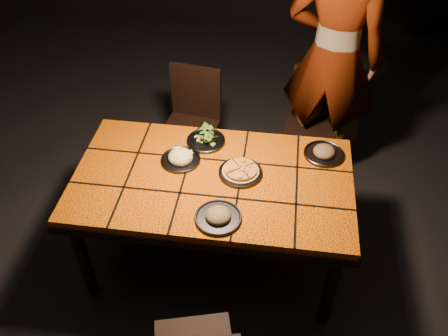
# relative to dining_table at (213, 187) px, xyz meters

# --- Properties ---
(room_shell) EXTENTS (6.04, 7.04, 3.08)m
(room_shell) POSITION_rel_dining_table_xyz_m (0.00, 0.00, 0.83)
(room_shell) COLOR black
(room_shell) RESTS_ON ground
(dining_table) EXTENTS (1.62, 0.92, 0.75)m
(dining_table) POSITION_rel_dining_table_xyz_m (0.00, 0.00, 0.00)
(dining_table) COLOR #DA6206
(dining_table) RESTS_ON ground
(chair_far_left) EXTENTS (0.44, 0.44, 0.86)m
(chair_far_left) POSITION_rel_dining_table_xyz_m (-0.30, 0.92, -0.18)
(chair_far_left) COLOR black
(chair_far_left) RESTS_ON ground
(chair_far_right) EXTENTS (0.44, 0.44, 0.84)m
(chair_far_right) POSITION_rel_dining_table_xyz_m (0.60, 1.05, -0.19)
(chair_far_right) COLOR black
(chair_far_right) RESTS_ON ground
(diner) EXTENTS (0.79, 0.62, 1.92)m
(diner) POSITION_rel_dining_table_xyz_m (0.69, 1.09, 0.29)
(diner) COLOR brown
(diner) RESTS_ON ground
(plate_pizza) EXTENTS (0.30, 0.30, 0.04)m
(plate_pizza) POSITION_rel_dining_table_xyz_m (0.16, 0.05, 0.10)
(plate_pizza) COLOR #37373C
(plate_pizza) RESTS_ON dining_table
(plate_pasta) EXTENTS (0.24, 0.24, 0.08)m
(plate_pasta) POSITION_rel_dining_table_xyz_m (-0.21, 0.11, 0.10)
(plate_pasta) COLOR #37373C
(plate_pasta) RESTS_ON dining_table
(plate_salad) EXTENTS (0.24, 0.24, 0.07)m
(plate_salad) POSITION_rel_dining_table_xyz_m (-0.09, 0.31, 0.10)
(plate_salad) COLOR #37373C
(plate_salad) RESTS_ON dining_table
(plate_mushroom_a) EXTENTS (0.25, 0.25, 0.08)m
(plate_mushroom_a) POSITION_rel_dining_table_xyz_m (0.08, -0.31, 0.10)
(plate_mushroom_a) COLOR #37373C
(plate_mushroom_a) RESTS_ON dining_table
(plate_mushroom_b) EXTENTS (0.24, 0.24, 0.08)m
(plate_mushroom_b) POSITION_rel_dining_table_xyz_m (0.64, 0.28, 0.10)
(plate_mushroom_b) COLOR #37373C
(plate_mushroom_b) RESTS_ON dining_table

